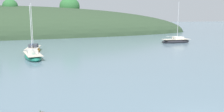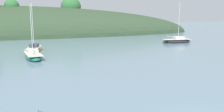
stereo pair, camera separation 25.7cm
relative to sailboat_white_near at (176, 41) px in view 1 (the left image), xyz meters
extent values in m
ellipsoid|color=#2D6633|center=(-21.30, 38.39, 9.61)|extent=(7.46, 6.78, 6.78)
ellipsoid|color=#2D6633|center=(-41.30, 32.94, 9.42)|extent=(4.76, 4.33, 4.33)
ellipsoid|color=#232328|center=(-0.06, 0.00, -0.11)|extent=(7.78, 2.83, 1.23)
cube|color=beige|center=(-0.06, 0.00, 0.44)|extent=(7.16, 2.60, 0.06)
cube|color=silver|center=(0.56, -0.01, 0.76)|extent=(2.51, 1.77, 0.63)
cylinder|color=silver|center=(0.33, -0.01, 5.11)|extent=(0.09, 0.09, 9.34)
cylinder|color=silver|center=(-1.29, 0.03, 1.19)|extent=(3.24, 0.16, 0.07)
ellipsoid|color=orange|center=(-34.40, -4.49, -0.15)|extent=(3.36, 7.24, 1.11)
cube|color=beige|center=(-34.40, -4.49, 0.35)|extent=(3.10, 6.66, 0.06)
cube|color=#333842|center=(-34.31, -3.94, 0.65)|extent=(1.85, 2.43, 0.59)
cylinder|color=silver|center=(-34.34, -4.14, 4.52)|extent=(0.09, 0.09, 8.33)
cylinder|color=silver|center=(-34.56, -5.59, 1.06)|extent=(0.50, 2.90, 0.07)
ellipsoid|color=#2D4784|center=(-34.56, -5.59, 1.11)|extent=(0.61, 2.81, 0.20)
ellipsoid|color=#196B56|center=(-34.37, -12.02, -0.14)|extent=(3.49, 7.40, 1.14)
cube|color=beige|center=(-34.37, -12.02, 0.37)|extent=(3.21, 6.81, 0.06)
cube|color=beige|center=(-34.45, -11.45, 0.67)|extent=(1.90, 2.49, 0.60)
cylinder|color=silver|center=(-34.42, -11.66, 4.21)|extent=(0.09, 0.09, 7.69)
cylinder|color=silver|center=(-34.19, -13.14, 1.09)|extent=(0.53, 2.96, 0.07)
sphere|color=#1E4723|center=(-33.66, -34.52, -0.30)|extent=(0.09, 0.09, 0.09)
cone|color=gold|center=(-33.72, -34.50, -0.30)|extent=(0.05, 0.05, 0.04)
cone|color=brown|center=(-33.37, -34.60, -0.38)|extent=(0.09, 0.09, 0.08)
camera|label=1|loc=(-33.61, -51.13, 6.50)|focal=37.45mm
camera|label=2|loc=(-33.36, -51.21, 6.50)|focal=37.45mm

